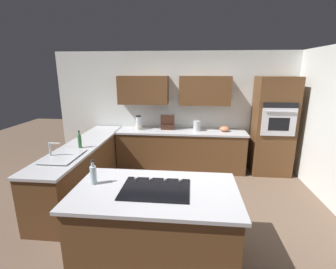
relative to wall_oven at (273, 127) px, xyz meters
name	(u,v)px	position (x,y,z in m)	size (l,w,h in m)	color
ground_plane	(181,210)	(1.85, 1.72, -1.04)	(14.00, 14.00, 0.00)	brown
wall_back	(183,106)	(1.91, -0.33, 0.37)	(6.00, 0.44, 2.60)	silver
lower_cabinets_back	(180,151)	(1.95, 0.00, -0.61)	(2.80, 0.60, 0.86)	brown
countertop_back	(181,132)	(1.95, 0.00, -0.16)	(2.84, 0.64, 0.04)	#B2B2B7
lower_cabinets_side	(85,168)	(3.67, 1.17, -0.61)	(0.60, 2.90, 0.86)	brown
countertop_side	(83,145)	(3.67, 1.17, -0.16)	(0.64, 2.94, 0.04)	#B2B2B7
island_base	(156,226)	(2.11, 2.75, -0.61)	(1.78, 1.00, 0.86)	brown
island_top	(155,191)	(2.11, 2.75, -0.16)	(1.86, 1.08, 0.04)	#B2B2B7
wall_oven	(273,127)	(0.00, 0.00, 0.00)	(0.80, 0.66, 2.07)	brown
sink_unit	(63,156)	(3.68, 1.85, -0.12)	(0.46, 0.70, 0.23)	#515456
cooktop	(155,189)	(2.11, 2.74, -0.13)	(0.76, 0.56, 0.03)	black
blender	(139,124)	(2.90, -0.03, 0.00)	(0.15, 0.15, 0.31)	beige
mixing_bowl	(224,129)	(1.00, -0.03, -0.08)	(0.20, 0.20, 0.11)	#CC724C
spice_rack	(168,122)	(2.25, -0.08, 0.02)	(0.30, 0.11, 0.33)	#381E14
kettle	(197,126)	(1.60, -0.03, -0.03)	(0.15, 0.15, 0.22)	#B7BABF
dish_soap_bottle	(80,141)	(3.62, 1.37, -0.02)	(0.06, 0.06, 0.30)	#336B38
oil_bottle	(93,174)	(2.85, 2.68, -0.02)	(0.07, 0.07, 0.30)	silver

